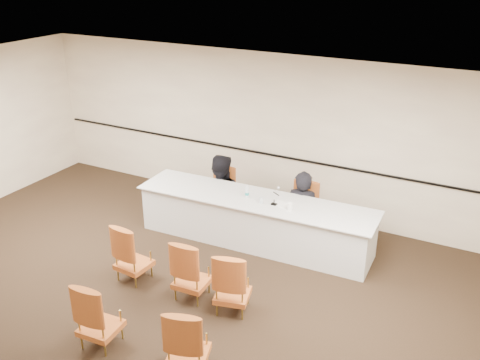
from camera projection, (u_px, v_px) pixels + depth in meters
name	position (u px, v px, depth m)	size (l,w,h in m)	color
floor	(146.00, 319.00, 7.34)	(10.00, 10.00, 0.00)	black
ceiling	(128.00, 107.00, 6.14)	(10.00, 10.00, 0.00)	white
wall_back	(271.00, 134.00, 9.99)	(10.00, 0.04, 3.00)	beige
wall_rail	(269.00, 154.00, 10.11)	(9.80, 0.04, 0.03)	black
panel_table	(255.00, 221.00, 9.11)	(4.13, 0.95, 0.83)	silver
panelist_main	(301.00, 217.00, 9.38)	(0.63, 0.41, 1.73)	black
panelist_main_chair	(302.00, 210.00, 9.33)	(0.50, 0.50, 0.95)	#B2661F
panelist_second	(220.00, 200.00, 10.02)	(0.88, 0.69, 1.81)	black
panelist_second_chair	(220.00, 194.00, 9.97)	(0.50, 0.50, 0.95)	#B2661F
papers	(282.00, 205.00, 8.74)	(0.30, 0.22, 0.00)	white
microphone	(274.00, 197.00, 8.68)	(0.10, 0.20, 0.28)	black
water_bottle	(247.00, 191.00, 8.96)	(0.07, 0.07, 0.22)	teal
drinking_glass	(261.00, 200.00, 8.77)	(0.06, 0.06, 0.10)	silver
coffee_cup	(290.00, 207.00, 8.52)	(0.09, 0.09, 0.13)	white
aud_chair_front_left	(133.00, 252.00, 8.05)	(0.50, 0.50, 0.95)	#B2661F
aud_chair_front_mid	(192.00, 269.00, 7.63)	(0.50, 0.50, 0.95)	#B2661F
aud_chair_front_right	(233.00, 281.00, 7.34)	(0.50, 0.50, 0.95)	#B2661F
aud_chair_back_mid	(99.00, 313.00, 6.69)	(0.50, 0.50, 0.95)	#B2661F
aud_chair_back_right	(188.00, 340.00, 6.24)	(0.50, 0.50, 0.95)	#B2661F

